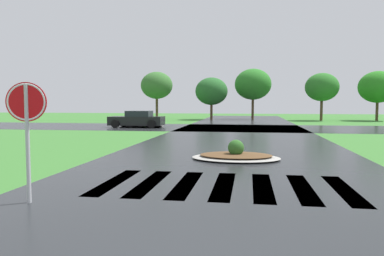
{
  "coord_description": "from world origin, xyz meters",
  "views": [
    {
      "loc": [
        0.57,
        -3.42,
        1.96
      ],
      "look_at": [
        -1.78,
        11.55,
        0.89
      ],
      "focal_mm": 33.99,
      "sensor_mm": 36.0,
      "label": 1
    }
  ],
  "objects_px": {
    "median_island": "(236,155)",
    "drainage_pipe_stack": "(143,121)",
    "car_silver_hatch": "(137,120)",
    "stop_sign": "(27,114)"
  },
  "relations": [
    {
      "from": "drainage_pipe_stack",
      "to": "car_silver_hatch",
      "type": "bearing_deg",
      "value": -92.56
    },
    {
      "from": "median_island",
      "to": "drainage_pipe_stack",
      "type": "distance_m",
      "value": 18.28
    },
    {
      "from": "median_island",
      "to": "drainage_pipe_stack",
      "type": "relative_size",
      "value": 0.88
    },
    {
      "from": "median_island",
      "to": "car_silver_hatch",
      "type": "relative_size",
      "value": 0.72
    },
    {
      "from": "car_silver_hatch",
      "to": "stop_sign",
      "type": "bearing_deg",
      "value": 101.32
    },
    {
      "from": "stop_sign",
      "to": "median_island",
      "type": "xyz_separation_m",
      "value": [
        3.79,
        6.1,
        -1.61
      ]
    },
    {
      "from": "stop_sign",
      "to": "car_silver_hatch",
      "type": "bearing_deg",
      "value": 86.36
    },
    {
      "from": "car_silver_hatch",
      "to": "drainage_pipe_stack",
      "type": "distance_m",
      "value": 1.38
    },
    {
      "from": "stop_sign",
      "to": "drainage_pipe_stack",
      "type": "distance_m",
      "value": 22.91
    },
    {
      "from": "median_island",
      "to": "drainage_pipe_stack",
      "type": "xyz_separation_m",
      "value": [
        -8.2,
        16.34,
        0.29
      ]
    }
  ]
}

